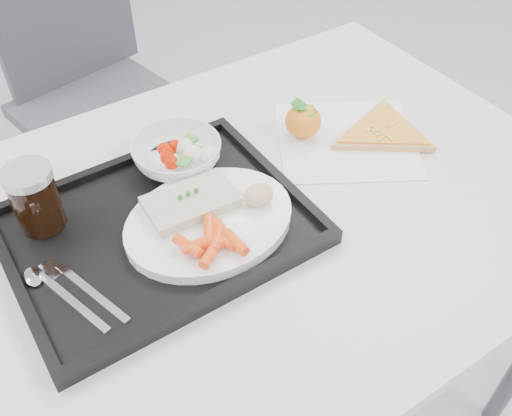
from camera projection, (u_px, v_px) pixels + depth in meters
name	position (u px, v px, depth m)	size (l,w,h in m)	color
table	(233.00, 242.00, 0.97)	(1.20, 0.80, 0.75)	silver
chair	(88.00, 73.00, 1.63)	(0.49, 0.49, 0.93)	#3A3941
tray	(158.00, 229.00, 0.89)	(0.45, 0.35, 0.03)	black
dinner_plate	(209.00, 221.00, 0.88)	(0.27, 0.27, 0.02)	white
fish_fillet	(190.00, 202.00, 0.88)	(0.14, 0.09, 0.03)	beige
bread_roll	(259.00, 195.00, 0.88)	(0.05, 0.05, 0.03)	tan
salad_bowl	(177.00, 154.00, 0.97)	(0.15, 0.15, 0.05)	white
cola_glass	(35.00, 197.00, 0.85)	(0.07, 0.07, 0.11)	black
cutlery	(63.00, 288.00, 0.80)	(0.11, 0.17, 0.01)	silver
napkin	(346.00, 139.00, 1.06)	(0.34, 0.33, 0.00)	white
tangerine	(303.00, 121.00, 1.04)	(0.07, 0.07, 0.07)	#FF9804
pizza_slice	(383.00, 131.00, 1.06)	(0.26, 0.26, 0.02)	tan
carrot_pile	(212.00, 241.00, 0.82)	(0.09, 0.10, 0.02)	#FD4C14
salad_contents	(185.00, 153.00, 0.96)	(0.09, 0.08, 0.03)	#C01600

